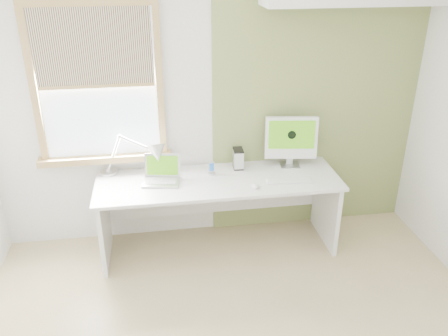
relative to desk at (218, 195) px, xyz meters
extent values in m
cube|color=silver|center=(0.00, 0.32, 0.77)|extent=(4.00, 0.02, 2.60)
cube|color=olive|center=(1.00, 0.30, 0.77)|extent=(2.00, 0.02, 2.60)
cube|color=tan|center=(-1.53, 0.28, 1.02)|extent=(0.06, 0.06, 1.42)
cube|color=tan|center=(-0.47, 0.28, 1.02)|extent=(0.06, 0.06, 1.42)
cube|color=tan|center=(-1.00, 0.28, 1.70)|extent=(1.00, 0.06, 0.06)
cube|color=tan|center=(-1.00, 0.26, 0.34)|extent=(1.20, 0.14, 0.06)
cube|color=#D1E2F9|center=(-1.00, 0.30, 1.02)|extent=(1.00, 0.01, 1.30)
cube|color=beige|center=(-1.00, 0.25, 1.34)|extent=(0.98, 0.02, 0.65)
cube|color=tan|center=(-1.00, 0.25, 1.02)|extent=(0.98, 0.03, 0.03)
cube|color=silver|center=(0.00, -0.06, 0.18)|extent=(2.20, 0.70, 0.03)
cube|color=silver|center=(-1.05, -0.06, -0.18)|extent=(0.04, 0.64, 0.70)
cube|color=silver|center=(1.05, -0.06, -0.18)|extent=(0.04, 0.64, 0.70)
cube|color=silver|center=(0.00, 0.26, -0.08)|extent=(2.08, 0.02, 0.48)
cylinder|color=#B6B9BB|center=(-0.99, 0.22, 0.21)|extent=(0.19, 0.19, 0.02)
sphere|color=#B6B9BB|center=(-0.99, 0.22, 0.22)|extent=(0.06, 0.06, 0.05)
cylinder|color=#B6B9BB|center=(-0.92, 0.21, 0.39)|extent=(0.16, 0.06, 0.35)
sphere|color=#B6B9BB|center=(-0.86, 0.20, 0.56)|extent=(0.05, 0.05, 0.04)
cylinder|color=#B6B9BB|center=(-0.71, 0.15, 0.51)|extent=(0.31, 0.13, 0.14)
sphere|color=#B6B9BB|center=(-0.56, 0.10, 0.45)|extent=(0.05, 0.05, 0.04)
cone|color=#B6B9BB|center=(-0.53, 0.09, 0.42)|extent=(0.22, 0.26, 0.21)
cube|color=#B6B9BB|center=(-0.51, -0.04, 0.20)|extent=(0.35, 0.28, 0.02)
cube|color=#B2B5B7|center=(-0.51, -0.04, 0.21)|extent=(0.29, 0.18, 0.00)
cube|color=#B6B9BB|center=(-0.49, 0.07, 0.32)|extent=(0.33, 0.12, 0.21)
cube|color=#3E7E0E|center=(-0.49, 0.06, 0.32)|extent=(0.29, 0.10, 0.17)
cylinder|color=#B6B9BB|center=(-0.05, 0.06, 0.20)|extent=(0.08, 0.08, 0.02)
cube|color=#B6B9BB|center=(-0.05, 0.06, 0.27)|extent=(0.05, 0.02, 0.11)
cube|color=#194C99|center=(-0.05, 0.05, 0.27)|extent=(0.04, 0.01, 0.08)
cube|color=#B6B9BB|center=(0.22, 0.16, 0.29)|extent=(0.09, 0.15, 0.19)
cube|color=black|center=(0.22, 0.16, 0.38)|extent=(0.10, 0.15, 0.01)
cube|color=black|center=(0.22, 0.16, 0.20)|extent=(0.10, 0.15, 0.01)
cube|color=#B6B9BB|center=(0.72, 0.12, 0.20)|extent=(0.20, 0.18, 0.01)
cube|color=#B6B9BB|center=(0.72, 0.15, 0.29)|extent=(0.06, 0.03, 0.16)
cube|color=white|center=(0.72, 0.14, 0.48)|extent=(0.50, 0.15, 0.40)
cube|color=#3E7E0E|center=(0.72, 0.12, 0.52)|extent=(0.43, 0.09, 0.27)
cylinder|color=black|center=(0.72, 0.11, 0.52)|extent=(0.08, 0.02, 0.08)
cube|color=white|center=(0.63, -0.20, 0.20)|extent=(0.42, 0.15, 0.02)
cube|color=white|center=(0.63, -0.20, 0.21)|extent=(0.39, 0.12, 0.00)
ellipsoid|color=white|center=(0.29, -0.27, 0.21)|extent=(0.06, 0.10, 0.03)
camera|label=1|loc=(-0.53, -3.78, 2.08)|focal=37.34mm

